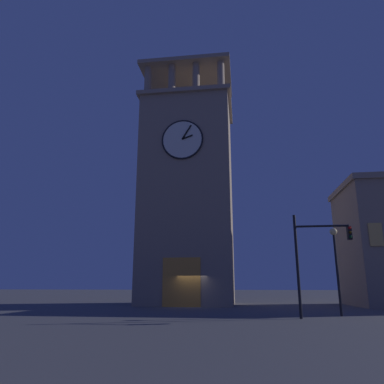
% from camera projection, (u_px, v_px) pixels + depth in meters
% --- Properties ---
extents(ground_plane, '(200.00, 200.00, 0.00)m').
position_uv_depth(ground_plane, '(192.00, 307.00, 29.61)').
color(ground_plane, '#4C4C51').
extents(clocktower, '(9.03, 7.98, 25.98)m').
position_uv_depth(clocktower, '(188.00, 195.00, 35.64)').
color(clocktower, gray).
rests_on(clocktower, ground_plane).
extents(traffic_signal_near, '(3.13, 0.41, 5.66)m').
position_uv_depth(traffic_signal_near, '(314.00, 250.00, 20.19)').
color(traffic_signal_near, black).
rests_on(traffic_signal_near, ground_plane).
extents(street_lamp, '(0.44, 0.44, 5.15)m').
position_uv_depth(street_lamp, '(336.00, 254.00, 21.81)').
color(street_lamp, black).
rests_on(street_lamp, ground_plane).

